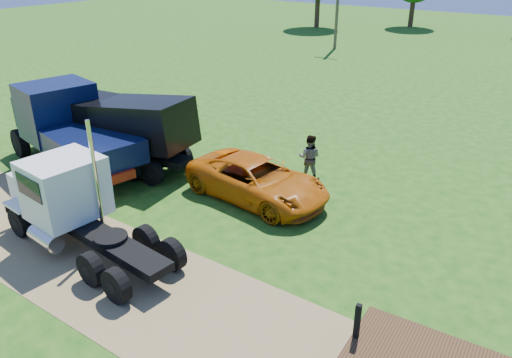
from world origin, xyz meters
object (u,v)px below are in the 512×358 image
Objects in this scene: black_dump_truck at (119,126)px; orange_pickup at (257,180)px; white_semi_tractor at (68,201)px; navy_truck at (67,127)px.

orange_pickup is (6.50, 0.67, -0.98)m from black_dump_truck.
white_semi_tractor is 6.55m from orange_pickup.
white_semi_tractor is 0.85× the size of navy_truck.
orange_pickup is at bearing -0.52° from black_dump_truck.
orange_pickup is (3.15, 5.71, -0.62)m from white_semi_tractor.
navy_truck is 1.45× the size of orange_pickup.
black_dump_truck is 6.61m from orange_pickup.
black_dump_truck is at bearing 128.82° from white_semi_tractor.
navy_truck is (-5.09, 3.75, 0.35)m from white_semi_tractor.
white_semi_tractor is 1.24× the size of orange_pickup.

